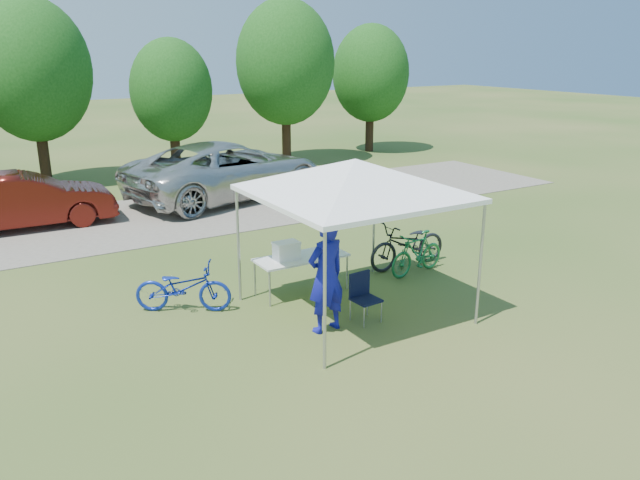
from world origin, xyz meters
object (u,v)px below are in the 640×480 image
at_px(folding_table, 301,259).
at_px(sedan, 26,201).
at_px(cooler, 286,251).
at_px(bike_dark, 408,244).
at_px(cyclist, 326,275).
at_px(minivan, 227,170).
at_px(bike_green, 417,253).
at_px(bike_blue, 183,287).
at_px(folding_chair, 363,293).

xyz_separation_m(folding_table, sedan, (-3.89, 7.47, 0.05)).
xyz_separation_m(folding_table, cooler, (-0.31, 0.00, 0.21)).
bearing_deg(folding_table, bike_dark, 1.92).
height_order(folding_table, sedan, sedan).
xyz_separation_m(cyclist, minivan, (2.28, 9.50, -0.07)).
bearing_deg(sedan, minivan, -84.37).
height_order(bike_green, sedan, sedan).
distance_m(bike_blue, bike_green, 4.80).
bearing_deg(sedan, bike_green, -138.50).
relative_size(folding_table, minivan, 0.28).
distance_m(bike_dark, minivan, 7.80).
distance_m(cooler, sedan, 8.29).
bearing_deg(bike_blue, minivan, 3.17).
bearing_deg(sedan, folding_chair, -153.33).
distance_m(cyclist, sedan, 9.76).
xyz_separation_m(folding_table, cyclist, (-0.47, -1.66, 0.29)).
xyz_separation_m(folding_chair, bike_blue, (-2.51, 1.92, -0.05)).
bearing_deg(minivan, bike_green, 171.83).
height_order(bike_blue, minivan, minivan).
distance_m(folding_table, bike_green, 2.57).
bearing_deg(bike_blue, bike_dark, -61.21).
distance_m(folding_table, cooler, 0.38).
relative_size(cooler, cyclist, 0.24).
relative_size(cooler, bike_blue, 0.28).
bearing_deg(cyclist, bike_green, -164.05).
xyz_separation_m(cooler, bike_green, (2.85, -0.32, -0.45)).
height_order(folding_table, cyclist, cyclist).
xyz_separation_m(folding_chair, cyclist, (-0.76, -0.04, 0.48)).
bearing_deg(bike_green, cyclist, -74.78).
relative_size(minivan, sedan, 1.46).
bearing_deg(folding_chair, cyclist, 179.12).
relative_size(cyclist, minivan, 0.31).
relative_size(cyclist, bike_dark, 1.01).
height_order(cooler, sedan, sedan).
distance_m(bike_green, bike_dark, 0.42).
height_order(folding_chair, bike_blue, bike_blue).
height_order(folding_table, bike_green, bike_green).
bearing_deg(cyclist, cooler, -103.52).
xyz_separation_m(cooler, cyclist, (-0.16, -1.66, 0.08)).
height_order(minivan, sedan, minivan).
bearing_deg(bike_dark, cooler, -89.13).
relative_size(folding_table, bike_dark, 0.91).
xyz_separation_m(minivan, sedan, (-5.70, -0.36, -0.17)).
distance_m(bike_blue, minivan, 8.55).
distance_m(bike_blue, bike_dark, 4.85).
distance_m(folding_chair, bike_dark, 2.90).
height_order(folding_chair, bike_green, bike_green).
relative_size(folding_chair, bike_green, 0.56).
height_order(bike_green, minivan, minivan).
distance_m(folding_chair, minivan, 9.59).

